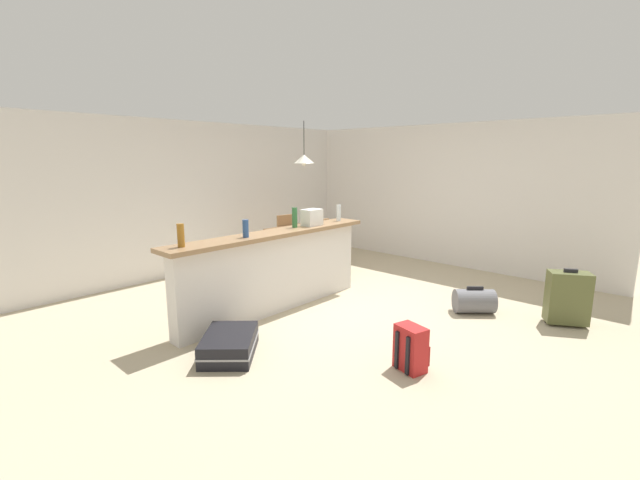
{
  "coord_description": "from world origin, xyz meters",
  "views": [
    {
      "loc": [
        -4.08,
        -3.29,
        1.91
      ],
      "look_at": [
        0.29,
        0.72,
        0.76
      ],
      "focal_mm": 23.73,
      "sensor_mm": 36.0,
      "label": 1
    }
  ],
  "objects_px": {
    "dining_table": "(303,233)",
    "dining_chair_near_partition": "(324,245)",
    "bottle_green": "(295,218)",
    "dining_chair_far_side": "(284,237)",
    "bottle_blue": "(246,229)",
    "bottle_clear": "(339,213)",
    "bottle_amber": "(181,235)",
    "suitcase_flat_black": "(229,344)",
    "pendant_lamp": "(304,159)",
    "suitcase_upright_olive": "(568,297)",
    "backpack_red": "(411,349)",
    "grocery_bag": "(312,217)",
    "duffel_bag_grey": "(474,301)"
  },
  "relations": [
    {
      "from": "bottle_clear",
      "to": "dining_chair_far_side",
      "type": "height_order",
      "value": "bottle_clear"
    },
    {
      "from": "dining_chair_near_partition",
      "to": "pendant_lamp",
      "type": "height_order",
      "value": "pendant_lamp"
    },
    {
      "from": "suitcase_upright_olive",
      "to": "dining_chair_far_side",
      "type": "bearing_deg",
      "value": 93.99
    },
    {
      "from": "bottle_amber",
      "to": "grocery_bag",
      "type": "relative_size",
      "value": 0.92
    },
    {
      "from": "suitcase_upright_olive",
      "to": "backpack_red",
      "type": "bearing_deg",
      "value": 160.23
    },
    {
      "from": "bottle_amber",
      "to": "backpack_red",
      "type": "bearing_deg",
      "value": -62.91
    },
    {
      "from": "suitcase_flat_black",
      "to": "duffel_bag_grey",
      "type": "bearing_deg",
      "value": -25.11
    },
    {
      "from": "bottle_green",
      "to": "duffel_bag_grey",
      "type": "xyz_separation_m",
      "value": [
        1.23,
        -1.93,
        -1.0
      ]
    },
    {
      "from": "dining_chair_far_side",
      "to": "dining_table",
      "type": "bearing_deg",
      "value": -91.35
    },
    {
      "from": "bottle_clear",
      "to": "pendant_lamp",
      "type": "relative_size",
      "value": 0.32
    },
    {
      "from": "bottle_blue",
      "to": "bottle_clear",
      "type": "height_order",
      "value": "bottle_clear"
    },
    {
      "from": "bottle_amber",
      "to": "suitcase_flat_black",
      "type": "distance_m",
      "value": 1.2
    },
    {
      "from": "dining_table",
      "to": "suitcase_flat_black",
      "type": "xyz_separation_m",
      "value": [
        -2.78,
        -1.73,
        -0.54
      ]
    },
    {
      "from": "bottle_green",
      "to": "suitcase_upright_olive",
      "type": "distance_m",
      "value": 3.38
    },
    {
      "from": "bottle_green",
      "to": "suitcase_upright_olive",
      "type": "height_order",
      "value": "bottle_green"
    },
    {
      "from": "bottle_amber",
      "to": "bottle_clear",
      "type": "relative_size",
      "value": 1.04
    },
    {
      "from": "backpack_red",
      "to": "duffel_bag_grey",
      "type": "xyz_separation_m",
      "value": [
        1.81,
        0.17,
        -0.05
      ]
    },
    {
      "from": "bottle_blue",
      "to": "suitcase_upright_olive",
      "type": "height_order",
      "value": "bottle_blue"
    },
    {
      "from": "dining_table",
      "to": "dining_chair_near_partition",
      "type": "distance_m",
      "value": 0.54
    },
    {
      "from": "dining_chair_far_side",
      "to": "backpack_red",
      "type": "xyz_separation_m",
      "value": [
        -1.84,
        -3.7,
        -0.31
      ]
    },
    {
      "from": "bottle_amber",
      "to": "grocery_bag",
      "type": "distance_m",
      "value": 1.9
    },
    {
      "from": "suitcase_upright_olive",
      "to": "backpack_red",
      "type": "height_order",
      "value": "suitcase_upright_olive"
    },
    {
      "from": "dining_table",
      "to": "bottle_green",
      "type": "bearing_deg",
      "value": -138.86
    },
    {
      "from": "dining_chair_far_side",
      "to": "pendant_lamp",
      "type": "height_order",
      "value": "pendant_lamp"
    },
    {
      "from": "grocery_bag",
      "to": "duffel_bag_grey",
      "type": "bearing_deg",
      "value": -62.8
    },
    {
      "from": "bottle_amber",
      "to": "dining_table",
      "type": "distance_m",
      "value": 3.14
    },
    {
      "from": "grocery_bag",
      "to": "suitcase_flat_black",
      "type": "height_order",
      "value": "grocery_bag"
    },
    {
      "from": "suitcase_upright_olive",
      "to": "backpack_red",
      "type": "distance_m",
      "value": 2.29
    },
    {
      "from": "bottle_green",
      "to": "suitcase_flat_black",
      "type": "bearing_deg",
      "value": -157.29
    },
    {
      "from": "backpack_red",
      "to": "bottle_blue",
      "type": "bearing_deg",
      "value": 98.07
    },
    {
      "from": "dining_chair_far_side",
      "to": "bottle_blue",
      "type": "bearing_deg",
      "value": -141.7
    },
    {
      "from": "bottle_clear",
      "to": "dining_chair_far_side",
      "type": "bearing_deg",
      "value": 75.22
    },
    {
      "from": "bottle_blue",
      "to": "dining_table",
      "type": "distance_m",
      "value": 2.47
    },
    {
      "from": "bottle_clear",
      "to": "duffel_bag_grey",
      "type": "distance_m",
      "value": 2.17
    },
    {
      "from": "dining_chair_near_partition",
      "to": "suitcase_flat_black",
      "type": "height_order",
      "value": "dining_chair_near_partition"
    },
    {
      "from": "bottle_blue",
      "to": "duffel_bag_grey",
      "type": "bearing_deg",
      "value": -41.39
    },
    {
      "from": "suitcase_upright_olive",
      "to": "pendant_lamp",
      "type": "bearing_deg",
      "value": 94.6
    },
    {
      "from": "pendant_lamp",
      "to": "suitcase_flat_black",
      "type": "xyz_separation_m",
      "value": [
        -2.79,
        -1.71,
        -1.78
      ]
    },
    {
      "from": "grocery_bag",
      "to": "duffel_bag_grey",
      "type": "relative_size",
      "value": 0.47
    },
    {
      "from": "grocery_bag",
      "to": "backpack_red",
      "type": "distance_m",
      "value": 2.4
    },
    {
      "from": "bottle_amber",
      "to": "bottle_blue",
      "type": "bearing_deg",
      "value": -4.14
    },
    {
      "from": "grocery_bag",
      "to": "dining_chair_near_partition",
      "type": "relative_size",
      "value": 0.28
    },
    {
      "from": "bottle_blue",
      "to": "dining_chair_far_side",
      "type": "bearing_deg",
      "value": 38.3
    },
    {
      "from": "bottle_green",
      "to": "pendant_lamp",
      "type": "xyz_separation_m",
      "value": [
        1.26,
        1.07,
        0.74
      ]
    },
    {
      "from": "bottle_clear",
      "to": "dining_chair_near_partition",
      "type": "bearing_deg",
      "value": 58.97
    },
    {
      "from": "bottle_amber",
      "to": "bottle_clear",
      "type": "height_order",
      "value": "bottle_amber"
    },
    {
      "from": "bottle_amber",
      "to": "pendant_lamp",
      "type": "relative_size",
      "value": 0.33
    },
    {
      "from": "suitcase_flat_black",
      "to": "bottle_amber",
      "type": "bearing_deg",
      "value": 100.12
    },
    {
      "from": "dining_chair_near_partition",
      "to": "pendant_lamp",
      "type": "xyz_separation_m",
      "value": [
        0.06,
        0.5,
        1.38
      ]
    },
    {
      "from": "bottle_green",
      "to": "dining_chair_far_side",
      "type": "distance_m",
      "value": 2.13
    }
  ]
}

